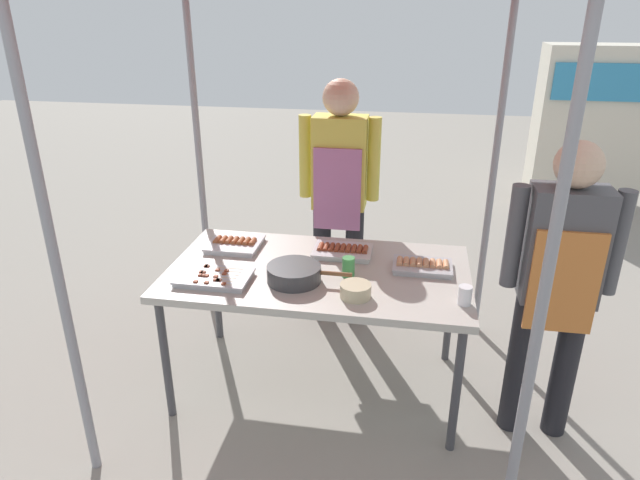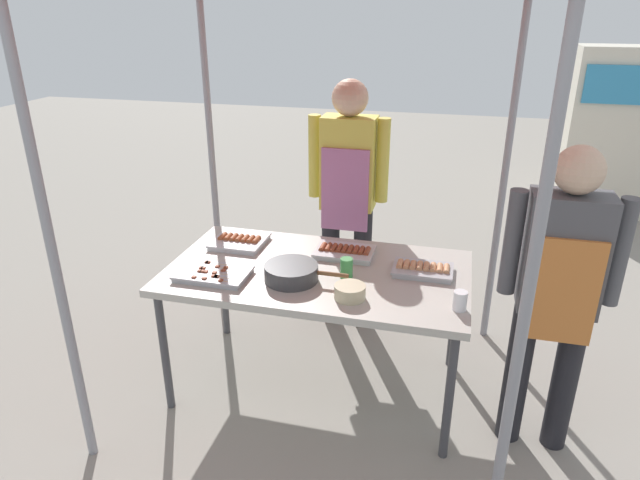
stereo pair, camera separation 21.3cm
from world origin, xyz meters
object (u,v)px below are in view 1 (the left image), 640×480
object	(u,v)px
tray_pork_links	(422,266)
drink_cup_by_wok	(465,295)
drink_cup_near_edge	(348,267)
tray_meat_skewers	(214,278)
neighbor_stall_left	(589,128)
tray_grilled_sausages	(343,251)
customer_nearby	(559,275)
vendor_woman	(339,185)
cooking_wok	(294,273)
condiment_bowl	(356,291)
stall_table	(318,278)
tray_spring_rolls	(235,244)

from	to	relation	value
tray_pork_links	drink_cup_by_wok	distance (m)	0.40
drink_cup_near_edge	drink_cup_by_wok	world-z (taller)	drink_cup_near_edge
tray_meat_skewers	neighbor_stall_left	bearing A→B (deg)	54.49
tray_pork_links	tray_meat_skewers	bearing A→B (deg)	-163.25
tray_grilled_sausages	customer_nearby	world-z (taller)	customer_nearby
vendor_woman	cooking_wok	bearing A→B (deg)	84.33
cooking_wok	drink_cup_near_edge	bearing A→B (deg)	20.17
condiment_bowl	drink_cup_by_wok	distance (m)	0.52
tray_meat_skewers	tray_pork_links	size ratio (longest dim) A/B	1.19
condiment_bowl	vendor_woman	xyz separation A→B (m)	(-0.23, 1.05, 0.20)
tray_meat_skewers	vendor_woman	world-z (taller)	vendor_woman
stall_table	drink_cup_near_edge	distance (m)	0.21
cooking_wok	drink_cup_by_wok	size ratio (longest dim) A/B	4.68
tray_spring_rolls	vendor_woman	world-z (taller)	vendor_woman
stall_table	tray_grilled_sausages	distance (m)	0.25
customer_nearby	neighbor_stall_left	size ratio (longest dim) A/B	0.91
condiment_bowl	tray_grilled_sausages	bearing A→B (deg)	104.94
stall_table	tray_pork_links	size ratio (longest dim) A/B	5.11
tray_grilled_sausages	customer_nearby	xyz separation A→B (m)	(1.06, -0.38, 0.13)
neighbor_stall_left	vendor_woman	bearing A→B (deg)	-128.27
tray_meat_skewers	tray_spring_rolls	size ratio (longest dim) A/B	1.24
stall_table	cooking_wok	bearing A→B (deg)	-122.15
condiment_bowl	drink_cup_near_edge	bearing A→B (deg)	106.33
cooking_wok	condiment_bowl	world-z (taller)	cooking_wok
stall_table	customer_nearby	world-z (taller)	customer_nearby
tray_meat_skewers	drink_cup_near_edge	distance (m)	0.69
tray_meat_skewers	condiment_bowl	bearing A→B (deg)	-3.44
condiment_bowl	cooking_wok	bearing A→B (deg)	161.08
tray_spring_rolls	customer_nearby	bearing A→B (deg)	-12.55
cooking_wok	vendor_woman	distance (m)	0.96
tray_grilled_sausages	neighbor_stall_left	world-z (taller)	neighbor_stall_left
drink_cup_by_wok	neighbor_stall_left	distance (m)	4.19
drink_cup_near_edge	tray_pork_links	bearing A→B (deg)	21.72
tray_grilled_sausages	tray_pork_links	size ratio (longest dim) A/B	1.05
tray_spring_rolls	neighbor_stall_left	bearing A→B (deg)	50.92
stall_table	tray_grilled_sausages	world-z (taller)	tray_grilled_sausages
tray_pork_links	neighbor_stall_left	world-z (taller)	neighbor_stall_left
customer_nearby	neighbor_stall_left	world-z (taller)	neighbor_stall_left
tray_meat_skewers	neighbor_stall_left	distance (m)	4.76
stall_table	vendor_woman	distance (m)	0.83
tray_pork_links	neighbor_stall_left	bearing A→B (deg)	64.29
tray_spring_rolls	drink_cup_near_edge	xyz separation A→B (m)	(0.70, -0.27, 0.03)
tray_spring_rolls	tray_grilled_sausages	bearing A→B (deg)	0.30
tray_meat_skewers	vendor_woman	bearing A→B (deg)	63.53
tray_grilled_sausages	customer_nearby	distance (m)	1.14
condiment_bowl	drink_cup_by_wok	size ratio (longest dim) A/B	1.63
tray_pork_links	drink_cup_near_edge	xyz separation A→B (m)	(-0.38, -0.15, 0.03)
drink_cup_by_wok	tray_meat_skewers	bearing A→B (deg)	178.81
stall_table	tray_meat_skewers	distance (m)	0.55
tray_pork_links	customer_nearby	bearing A→B (deg)	-22.80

